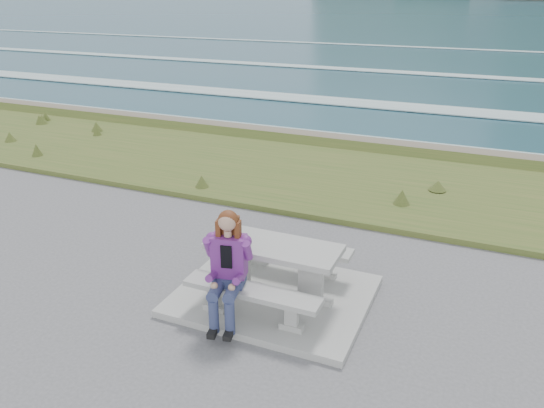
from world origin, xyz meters
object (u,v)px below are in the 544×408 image
bench_landward (252,296)px  seated_woman (227,284)px  picnic_table (274,255)px  bench_seaward (292,249)px

bench_landward → seated_woman: size_ratio=1.24×
picnic_table → seated_woman: 0.88m
picnic_table → bench_landward: 0.74m
picnic_table → seated_woman: seated_woman is taller
picnic_table → bench_seaward: bearing=90.0°
picnic_table → bench_landward: bearing=-90.0°
bench_seaward → bench_landward: bearing=-90.0°
bench_landward → seated_woman: (-0.28, -0.14, 0.19)m
bench_seaward → picnic_table: bearing=-90.0°
seated_woman → picnic_table: bearing=59.0°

